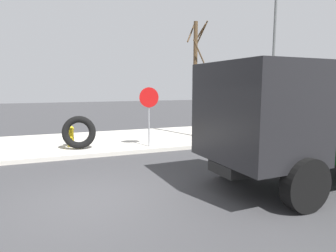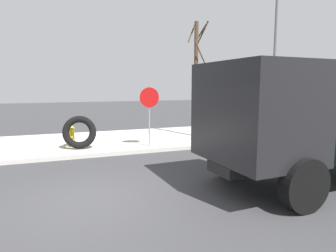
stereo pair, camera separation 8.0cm
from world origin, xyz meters
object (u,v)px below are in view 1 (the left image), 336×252
(dump_truck_green, at_px, (327,120))
(fire_hydrant, at_px, (71,136))
(stop_sign, at_px, (149,106))
(bare_tree, at_px, (195,76))
(loose_tire, at_px, (79,132))
(street_light_pole, at_px, (273,61))

(dump_truck_green, bearing_deg, fire_hydrant, 134.00)
(stop_sign, distance_m, bare_tree, 3.35)
(loose_tire, bearing_deg, street_light_pole, -0.17)
(loose_tire, relative_size, street_light_pole, 0.18)
(stop_sign, relative_size, dump_truck_green, 0.32)
(fire_hydrant, distance_m, street_light_pole, 9.53)
(stop_sign, height_order, dump_truck_green, dump_truck_green)
(fire_hydrant, relative_size, loose_tire, 0.66)
(fire_hydrant, distance_m, dump_truck_green, 8.74)
(street_light_pole, bearing_deg, stop_sign, -175.47)
(bare_tree, relative_size, street_light_pole, 0.75)
(bare_tree, bearing_deg, stop_sign, -150.28)
(fire_hydrant, bearing_deg, street_light_pole, -3.78)
(fire_hydrant, bearing_deg, stop_sign, -21.02)
(fire_hydrant, relative_size, bare_tree, 0.16)
(bare_tree, distance_m, street_light_pole, 3.69)
(dump_truck_green, bearing_deg, street_light_pole, 62.17)
(fire_hydrant, bearing_deg, bare_tree, 4.84)
(loose_tire, bearing_deg, bare_tree, 11.14)
(stop_sign, xyz_separation_m, dump_truck_green, (3.21, -5.16, -0.12))
(fire_hydrant, distance_m, bare_tree, 6.04)
(loose_tire, height_order, bare_tree, bare_tree)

